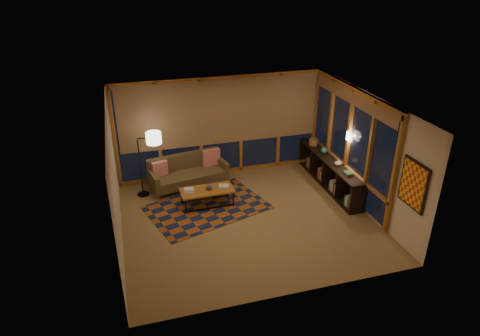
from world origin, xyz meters
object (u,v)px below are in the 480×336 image
object	(u,v)px
sofa	(189,172)
coffee_table	(207,197)
floor_lamp	(140,165)
bookshelf	(329,172)

from	to	relation	value
sofa	coffee_table	size ratio (longest dim) A/B	1.55
sofa	floor_lamp	bearing A→B (deg)	174.80
sofa	bookshelf	size ratio (longest dim) A/B	0.66
floor_lamp	bookshelf	size ratio (longest dim) A/B	0.56
coffee_table	bookshelf	bearing A→B (deg)	1.03
coffee_table	floor_lamp	size ratio (longest dim) A/B	0.75
floor_lamp	bookshelf	bearing A→B (deg)	0.83
sofa	coffee_table	xyz separation A→B (m)	(0.26, -1.06, -0.19)
coffee_table	floor_lamp	bearing A→B (deg)	145.88
coffee_table	bookshelf	size ratio (longest dim) A/B	0.42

